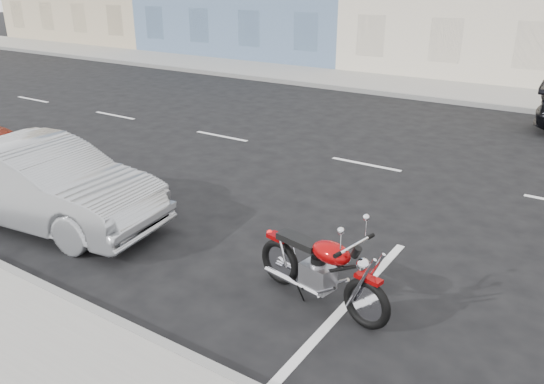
{
  "coord_description": "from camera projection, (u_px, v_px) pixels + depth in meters",
  "views": [
    {
      "loc": [
        2.29,
        -10.25,
        3.79
      ],
      "look_at": [
        -1.75,
        -4.11,
        0.8
      ],
      "focal_mm": 35.0,
      "sensor_mm": 36.0,
      "label": 1
    }
  ],
  "objects": [
    {
      "name": "ground",
      "position": [
        459.0,
        183.0,
        10.52
      ],
      "size": [
        120.0,
        120.0,
        0.0
      ],
      "primitive_type": "plane",
      "color": "black",
      "rests_on": "ground"
    },
    {
      "name": "sidewalk_far",
      "position": [
        388.0,
        84.0,
        19.77
      ],
      "size": [
        80.0,
        3.4,
        0.15
      ],
      "primitive_type": "cube",
      "color": "gray",
      "rests_on": "ground"
    },
    {
      "name": "curb_far",
      "position": [
        369.0,
        92.0,
        18.45
      ],
      "size": [
        80.0,
        0.12,
        0.16
      ],
      "primitive_type": "cube",
      "color": "gray",
      "rests_on": "ground"
    },
    {
      "name": "motorcycle",
      "position": [
        369.0,
        294.0,
        6.0
      ],
      "size": [
        1.99,
        0.74,
        1.01
      ],
      "rotation": [
        0.0,
        0.0,
        -0.19
      ],
      "color": "black",
      "rests_on": "ground"
    },
    {
      "name": "sedan_silver",
      "position": [
        43.0,
        184.0,
        8.56
      ],
      "size": [
        4.33,
        1.98,
        1.38
      ],
      "primitive_type": "imported",
      "rotation": [
        0.0,
        0.0,
        1.7
      ],
      "color": "#9DA0A4",
      "rests_on": "ground"
    }
  ]
}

